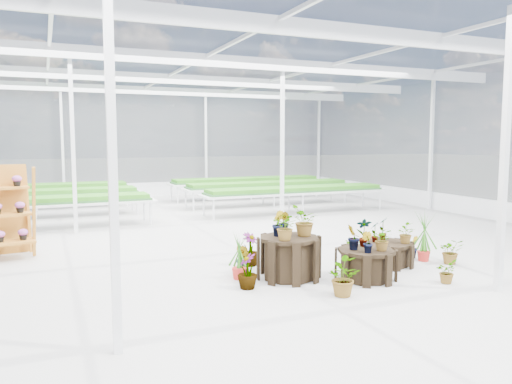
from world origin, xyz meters
name	(u,v)px	position (x,y,z in m)	size (l,w,h in m)	color
ground_plane	(237,255)	(0.00, 0.00, 0.00)	(24.00, 24.00, 0.00)	gray
greenhouse_shell	(237,149)	(0.00, 0.00, 2.25)	(18.00, 24.00, 4.50)	white
steel_frame	(237,149)	(0.00, 0.00, 2.25)	(18.00, 24.00, 4.50)	silver
nursery_benches	(163,199)	(0.00, 7.20, 0.42)	(16.00, 7.00, 0.84)	silver
plinth_tall	(289,258)	(0.22, -2.00, 0.38)	(1.10, 1.10, 0.75)	black
plinth_mid	(366,264)	(1.42, -2.60, 0.27)	(1.04, 1.04, 0.55)	black
plinth_low	(387,254)	(2.42, -1.90, 0.23)	(1.01, 1.01, 0.45)	black
nursery_plants	(340,245)	(1.26, -2.03, 0.51)	(4.81, 3.03, 1.30)	#2C6E19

